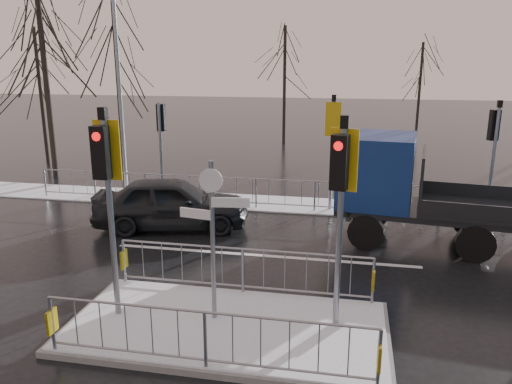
% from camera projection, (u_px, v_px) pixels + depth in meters
% --- Properties ---
extents(ground, '(120.00, 120.00, 0.00)m').
position_uv_depth(ground, '(227.00, 331.00, 9.42)').
color(ground, black).
rests_on(ground, ground).
extents(snow_verge, '(30.00, 2.00, 0.04)m').
position_uv_depth(snow_verge, '(287.00, 204.00, 17.57)').
color(snow_verge, white).
rests_on(snow_verge, ground).
extents(lane_markings, '(8.00, 11.38, 0.01)m').
position_uv_depth(lane_markings, '(223.00, 340.00, 9.10)').
color(lane_markings, silver).
rests_on(lane_markings, ground).
extents(traffic_island, '(6.00, 3.04, 4.15)m').
position_uv_depth(traffic_island, '(226.00, 312.00, 9.33)').
color(traffic_island, '#60615C').
rests_on(traffic_island, ground).
extents(far_kerb_fixtures, '(18.00, 0.65, 3.83)m').
position_uv_depth(far_kerb_fixtures, '(294.00, 181.00, 16.78)').
color(far_kerb_fixtures, gray).
rests_on(far_kerb_fixtures, ground).
extents(car_far_lane, '(4.90, 2.85, 1.57)m').
position_uv_depth(car_far_lane, '(172.00, 203.00, 15.03)').
color(car_far_lane, black).
rests_on(car_far_lane, ground).
extents(flatbed_truck, '(6.65, 3.16, 2.97)m').
position_uv_depth(flatbed_truck, '(410.00, 187.00, 13.72)').
color(flatbed_truck, black).
rests_on(flatbed_truck, ground).
extents(tree_near_a, '(4.75, 4.75, 8.97)m').
position_uv_depth(tree_near_a, '(41.00, 30.00, 20.23)').
color(tree_near_a, black).
rests_on(tree_near_a, ground).
extents(tree_near_b, '(4.00, 4.00, 7.55)m').
position_uv_depth(tree_near_b, '(117.00, 55.00, 21.43)').
color(tree_near_b, black).
rests_on(tree_near_b, ground).
extents(tree_near_c, '(3.50, 3.50, 6.61)m').
position_uv_depth(tree_near_c, '(38.00, 70.00, 23.38)').
color(tree_near_c, black).
rests_on(tree_near_c, ground).
extents(tree_far_a, '(3.75, 3.75, 7.08)m').
position_uv_depth(tree_far_a, '(285.00, 62.00, 29.42)').
color(tree_far_a, black).
rests_on(tree_far_a, ground).
extents(tree_far_b, '(3.25, 3.25, 6.14)m').
position_uv_depth(tree_far_b, '(421.00, 73.00, 30.00)').
color(tree_far_b, black).
rests_on(tree_far_b, ground).
extents(street_lamp_left, '(1.25, 0.18, 8.20)m').
position_uv_depth(street_lamp_left, '(120.00, 73.00, 18.47)').
color(street_lamp_left, gray).
rests_on(street_lamp_left, ground).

